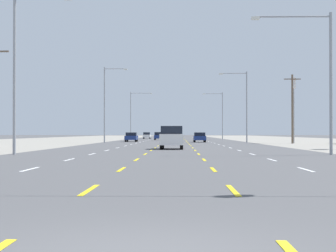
{
  "coord_description": "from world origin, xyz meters",
  "views": [
    {
      "loc": [
        0.43,
        -6.3,
        1.4
      ],
      "look_at": [
        -0.62,
        48.23,
        2.08
      ],
      "focal_mm": 58.5,
      "sensor_mm": 36.0,
      "label": 1
    }
  ],
  "objects_px": {
    "hatchback_far_left_farthest": "(147,135)",
    "streetlight_left_row_2": "(133,112)",
    "sedan_center_turn_near": "(175,137)",
    "pole_sign_right_row_2": "(294,96)",
    "streetlight_left_row_0": "(20,62)",
    "sedan_center_turn_far": "(177,136)",
    "streetlight_right_row_0": "(321,70)",
    "streetlight_left_row_1": "(106,100)",
    "sedan_inner_right_mid": "(200,137)",
    "sedan_far_left_midfar": "(131,137)",
    "hatchback_inner_left_farther": "(159,136)",
    "streetlight_right_row_1": "(244,102)",
    "suv_center_turn_nearest": "(172,137)",
    "streetlight_right_row_2": "(220,112)"
  },
  "relations": [
    {
      "from": "sedan_center_turn_far",
      "to": "streetlight_right_row_1",
      "type": "height_order",
      "value": "streetlight_right_row_1"
    },
    {
      "from": "streetlight_right_row_0",
      "to": "sedan_inner_right_mid",
      "type": "bearing_deg",
      "value": 97.19
    },
    {
      "from": "streetlight_right_row_0",
      "to": "streetlight_left_row_2",
      "type": "bearing_deg",
      "value": 102.61
    },
    {
      "from": "streetlight_right_row_0",
      "to": "streetlight_left_row_1",
      "type": "bearing_deg",
      "value": 114.35
    },
    {
      "from": "streetlight_right_row_0",
      "to": "streetlight_left_row_2",
      "type": "relative_size",
      "value": 0.87
    },
    {
      "from": "sedan_inner_right_mid",
      "to": "sedan_far_left_midfar",
      "type": "relative_size",
      "value": 1.0
    },
    {
      "from": "suv_center_turn_nearest",
      "to": "streetlight_right_row_2",
      "type": "xyz_separation_m",
      "value": [
        9.85,
        73.51,
        4.96
      ]
    },
    {
      "from": "sedan_center_turn_near",
      "to": "hatchback_far_left_farthest",
      "type": "xyz_separation_m",
      "value": [
        -7.15,
        53.75,
        0.03
      ]
    },
    {
      "from": "pole_sign_right_row_2",
      "to": "streetlight_left_row_1",
      "type": "height_order",
      "value": "streetlight_left_row_1"
    },
    {
      "from": "suv_center_turn_nearest",
      "to": "streetlight_right_row_0",
      "type": "distance_m",
      "value": 16.22
    },
    {
      "from": "streetlight_right_row_2",
      "to": "hatchback_inner_left_farther",
      "type": "bearing_deg",
      "value": -134.22
    },
    {
      "from": "sedan_far_left_midfar",
      "to": "hatchback_far_left_farthest",
      "type": "relative_size",
      "value": 1.15
    },
    {
      "from": "hatchback_inner_left_farther",
      "to": "streetlight_right_row_0",
      "type": "xyz_separation_m",
      "value": [
        12.98,
        -72.24,
        4.63
      ]
    },
    {
      "from": "hatchback_inner_left_farther",
      "to": "streetlight_left_row_0",
      "type": "bearing_deg",
      "value": -95.03
    },
    {
      "from": "sedan_inner_right_mid",
      "to": "sedan_far_left_midfar",
      "type": "bearing_deg",
      "value": 159.79
    },
    {
      "from": "sedan_center_turn_far",
      "to": "streetlight_right_row_2",
      "type": "relative_size",
      "value": 0.44
    },
    {
      "from": "streetlight_left_row_0",
      "to": "sedan_inner_right_mid",
      "type": "bearing_deg",
      "value": 74.12
    },
    {
      "from": "hatchback_far_left_farthest",
      "to": "streetlight_right_row_1",
      "type": "height_order",
      "value": "streetlight_right_row_1"
    },
    {
      "from": "sedan_center_turn_near",
      "to": "streetlight_left_row_2",
      "type": "height_order",
      "value": "streetlight_left_row_2"
    },
    {
      "from": "hatchback_inner_left_farther",
      "to": "pole_sign_right_row_2",
      "type": "relative_size",
      "value": 0.45
    },
    {
      "from": "streetlight_left_row_2",
      "to": "streetlight_right_row_0",
      "type": "bearing_deg",
      "value": -77.39
    },
    {
      "from": "sedan_inner_right_mid",
      "to": "sedan_center_turn_near",
      "type": "bearing_deg",
      "value": -132.11
    },
    {
      "from": "sedan_center_turn_far",
      "to": "streetlight_right_row_0",
      "type": "distance_m",
      "value": 66.41
    },
    {
      "from": "hatchback_far_left_farthest",
      "to": "streetlight_right_row_0",
      "type": "relative_size",
      "value": 0.43
    },
    {
      "from": "hatchback_far_left_farthest",
      "to": "pole_sign_right_row_2",
      "type": "distance_m",
      "value": 63.4
    },
    {
      "from": "sedan_center_turn_far",
      "to": "hatchback_far_left_farthest",
      "type": "height_order",
      "value": "hatchback_far_left_farthest"
    },
    {
      "from": "sedan_center_turn_far",
      "to": "sedan_far_left_midfar",
      "type": "bearing_deg",
      "value": -116.02
    },
    {
      "from": "hatchback_far_left_farthest",
      "to": "pole_sign_right_row_2",
      "type": "xyz_separation_m",
      "value": [
        22.97,
        -58.83,
        5.58
      ]
    },
    {
      "from": "hatchback_far_left_farthest",
      "to": "streetlight_left_row_2",
      "type": "distance_m",
      "value": 12.48
    },
    {
      "from": "sedan_far_left_midfar",
      "to": "streetlight_left_row_1",
      "type": "xyz_separation_m",
      "value": [
        -2.88,
        -8.1,
        5.36
      ]
    },
    {
      "from": "sedan_center_turn_far",
      "to": "hatchback_far_left_farthest",
      "type": "bearing_deg",
      "value": 103.28
    },
    {
      "from": "hatchback_inner_left_farther",
      "to": "streetlight_right_row_1",
      "type": "bearing_deg",
      "value": -65.78
    },
    {
      "from": "suv_center_turn_nearest",
      "to": "hatchback_far_left_farthest",
      "type": "height_order",
      "value": "suv_center_turn_nearest"
    },
    {
      "from": "sedan_inner_right_mid",
      "to": "hatchback_far_left_farthest",
      "type": "relative_size",
      "value": 1.15
    },
    {
      "from": "suv_center_turn_nearest",
      "to": "streetlight_right_row_0",
      "type": "bearing_deg",
      "value": -51.66
    },
    {
      "from": "sedan_center_turn_near",
      "to": "streetlight_right_row_1",
      "type": "distance_m",
      "value": 11.07
    },
    {
      "from": "sedan_far_left_midfar",
      "to": "hatchback_inner_left_farther",
      "type": "distance_m",
      "value": 21.56
    },
    {
      "from": "sedan_inner_right_mid",
      "to": "streetlight_left_row_1",
      "type": "distance_m",
      "value": 15.09
    },
    {
      "from": "sedan_inner_right_mid",
      "to": "sedan_far_left_midfar",
      "type": "height_order",
      "value": "same"
    },
    {
      "from": "pole_sign_right_row_2",
      "to": "streetlight_left_row_0",
      "type": "bearing_deg",
      "value": -123.95
    },
    {
      "from": "sedan_center_turn_far",
      "to": "streetlight_left_row_0",
      "type": "height_order",
      "value": "streetlight_left_row_0"
    },
    {
      "from": "sedan_far_left_midfar",
      "to": "streetlight_left_row_1",
      "type": "relative_size",
      "value": 0.42
    },
    {
      "from": "streetlight_left_row_1",
      "to": "streetlight_right_row_2",
      "type": "bearing_deg",
      "value": 65.47
    },
    {
      "from": "sedan_center_turn_near",
      "to": "sedan_center_turn_far",
      "type": "xyz_separation_m",
      "value": [
        0.21,
        22.55,
        0.0
      ]
    },
    {
      "from": "sedan_center_turn_near",
      "to": "streetlight_left_row_2",
      "type": "bearing_deg",
      "value": 102.63
    },
    {
      "from": "sedan_inner_right_mid",
      "to": "sedan_far_left_midfar",
      "type": "distance_m",
      "value": 11.27
    },
    {
      "from": "pole_sign_right_row_2",
      "to": "streetlight_left_row_2",
      "type": "bearing_deg",
      "value": 117.98
    },
    {
      "from": "sedan_inner_right_mid",
      "to": "streetlight_right_row_2",
      "type": "bearing_deg",
      "value": 81.03
    },
    {
      "from": "pole_sign_right_row_2",
      "to": "streetlight_right_row_2",
      "type": "xyz_separation_m",
      "value": [
        -6.04,
        47.8,
        -0.38
      ]
    },
    {
      "from": "suv_center_turn_nearest",
      "to": "sedan_center_turn_far",
      "type": "relative_size",
      "value": 1.09
    }
  ]
}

